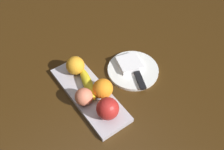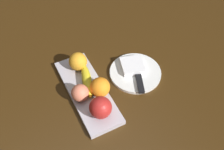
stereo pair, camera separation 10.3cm
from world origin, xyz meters
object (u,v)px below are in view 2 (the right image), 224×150
object	(u,v)px
fruit_tray	(87,91)
knife	(139,81)
folded_napkin	(132,65)
dinner_plate	(135,73)
orange_near_banana	(100,87)
peach	(80,93)
orange_near_apple	(78,61)
apple	(101,108)
banana	(87,80)

from	to	relation	value
fruit_tray	knife	bearing A→B (deg)	-104.33
folded_napkin	knife	bearing A→B (deg)	170.58
dinner_plate	orange_near_banana	bearing A→B (deg)	102.09
folded_napkin	fruit_tray	bearing A→B (deg)	96.98
peach	dinner_plate	world-z (taller)	peach
dinner_plate	folded_napkin	bearing A→B (deg)	0.00
orange_near_apple	peach	world-z (taller)	orange_near_apple
dinner_plate	peach	bearing A→B (deg)	95.63
dinner_plate	apple	bearing A→B (deg)	119.43
peach	banana	bearing A→B (deg)	-42.86
apple	folded_napkin	bearing A→B (deg)	-55.49
fruit_tray	banana	size ratio (longest dim) A/B	2.29
dinner_plate	fruit_tray	bearing A→B (deg)	90.00
orange_near_apple	orange_near_banana	world-z (taller)	same
fruit_tray	banana	world-z (taller)	banana
banana	orange_near_apple	size ratio (longest dim) A/B	2.21
banana	orange_near_apple	distance (m)	0.09
apple	peach	xyz separation A→B (m)	(0.10, 0.04, -0.01)
knife	dinner_plate	bearing A→B (deg)	7.66
apple	peach	size ratio (longest dim) A/B	1.23
fruit_tray	knife	xyz separation A→B (m)	(-0.05, -0.20, 0.01)
orange_near_apple	knife	world-z (taller)	orange_near_apple
dinner_plate	folded_napkin	xyz separation A→B (m)	(0.03, 0.00, 0.02)
fruit_tray	peach	distance (m)	0.06
fruit_tray	orange_near_apple	bearing A→B (deg)	-7.34
banana	dinner_plate	bearing A→B (deg)	96.85
banana	peach	world-z (taller)	peach
fruit_tray	folded_napkin	bearing A→B (deg)	-83.02
orange_near_apple	folded_napkin	world-z (taller)	orange_near_apple
banana	orange_near_banana	xyz separation A→B (m)	(-0.07, -0.03, 0.02)
apple	dinner_plate	world-z (taller)	apple
orange_near_apple	banana	bearing A→B (deg)	178.73
apple	orange_near_apple	size ratio (longest dim) A/B	1.09
orange_near_banana	dinner_plate	size ratio (longest dim) A/B	0.35
apple	orange_near_apple	distance (m)	0.24
banana	peach	size ratio (longest dim) A/B	2.49
dinner_plate	knife	size ratio (longest dim) A/B	1.22
folded_napkin	peach	bearing A→B (deg)	101.51
fruit_tray	folded_napkin	size ratio (longest dim) A/B	4.04
orange_near_banana	knife	distance (m)	0.17
orange_near_banana	folded_napkin	bearing A→B (deg)	-70.01
orange_near_banana	dinner_plate	xyz separation A→B (m)	(0.04, -0.18, -0.05)
apple	orange_near_apple	bearing A→B (deg)	-3.27
dinner_plate	orange_near_apple	bearing A→B (deg)	59.08
banana	orange_near_banana	world-z (taller)	orange_near_banana
apple	banana	size ratio (longest dim) A/B	0.49
peach	folded_napkin	size ratio (longest dim) A/B	0.71
orange_near_banana	knife	size ratio (longest dim) A/B	0.43
orange_near_apple	dinner_plate	xyz separation A→B (m)	(-0.12, -0.20, -0.05)
fruit_tray	apple	size ratio (longest dim) A/B	4.66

